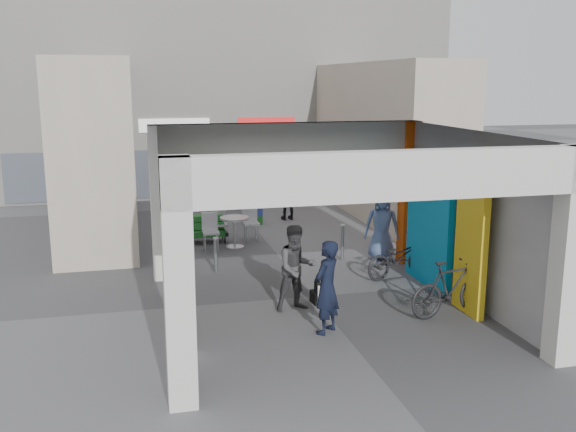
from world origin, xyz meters
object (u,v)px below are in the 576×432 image
object	(u,v)px
man_back_turned	(297,268)
man_crates	(288,194)
cafe_set	(228,232)
white_van	(268,185)
produce_stand	(207,232)
man_elderly	(382,225)
man_with_dog	(327,287)
bicycle_front	(399,257)
bicycle_rear	(452,288)
border_collie	(319,292)

from	to	relation	value
man_back_turned	man_crates	world-z (taller)	man_back_turned
cafe_set	white_van	distance (m)	6.23
cafe_set	white_van	world-z (taller)	white_van
produce_stand	white_van	bearing A→B (deg)	44.73
produce_stand	man_elderly	world-z (taller)	man_elderly
man_with_dog	man_elderly	xyz separation A→B (m)	(2.74, 4.27, 0.03)
bicycle_front	bicycle_rear	bearing A→B (deg)	161.45
border_collie	white_van	size ratio (longest dim) A/B	0.17
cafe_set	bicycle_rear	world-z (taller)	bicycle_rear
cafe_set	man_back_turned	world-z (taller)	man_back_turned
produce_stand	man_with_dog	world-z (taller)	man_with_dog
white_van	man_with_dog	bearing A→B (deg)	170.45
produce_stand	man_crates	distance (m)	3.76
bicycle_rear	white_van	distance (m)	12.21
man_elderly	man_crates	distance (m)	5.26
cafe_set	produce_stand	distance (m)	0.68
man_elderly	cafe_set	bearing A→B (deg)	168.69
bicycle_front	bicycle_rear	xyz separation A→B (m)	(0.00, -2.54, 0.08)
produce_stand	bicycle_front	world-z (taller)	bicycle_front
bicycle_front	white_van	size ratio (longest dim) A/B	0.46
border_collie	man_back_turned	world-z (taller)	man_back_turned
produce_stand	man_back_turned	bearing A→B (deg)	-96.37
produce_stand	border_collie	world-z (taller)	produce_stand
man_with_dog	man_elderly	world-z (taller)	man_elderly
white_van	man_back_turned	bearing A→B (deg)	168.51
cafe_set	border_collie	xyz separation A→B (m)	(1.09, -5.22, -0.08)
border_collie	man_with_dog	bearing A→B (deg)	-107.01
produce_stand	white_van	xyz separation A→B (m)	(2.86, 5.35, 0.38)
bicycle_front	white_van	world-z (taller)	white_van
man_crates	bicycle_rear	distance (m)	9.20
man_with_dog	bicycle_front	size ratio (longest dim) A/B	0.94
cafe_set	white_van	bearing A→B (deg)	68.12
bicycle_front	produce_stand	bearing A→B (deg)	24.13
cafe_set	border_collie	size ratio (longest dim) A/B	2.43
man_elderly	man_crates	world-z (taller)	man_elderly
man_back_turned	white_van	xyz separation A→B (m)	(1.74, 11.17, -0.18)
man_with_dog	bicycle_front	world-z (taller)	man_with_dog
cafe_set	bicycle_rear	xyz separation A→B (m)	(3.39, -6.39, 0.20)
bicycle_front	bicycle_rear	distance (m)	2.55
cafe_set	man_elderly	bearing A→B (deg)	-33.91
man_crates	white_van	distance (m)	3.03
produce_stand	man_crates	bearing A→B (deg)	21.58
cafe_set	man_with_dog	distance (m)	6.72
produce_stand	white_van	world-z (taller)	white_van
bicycle_front	cafe_set	bearing A→B (deg)	22.86
man_with_dog	man_back_turned	bearing A→B (deg)	-122.06
white_van	bicycle_front	bearing A→B (deg)	-176.24
cafe_set	bicycle_rear	size ratio (longest dim) A/B	0.90
man_elderly	bicycle_rear	size ratio (longest dim) A/B	0.96
man_back_turned	cafe_set	bearing A→B (deg)	88.00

